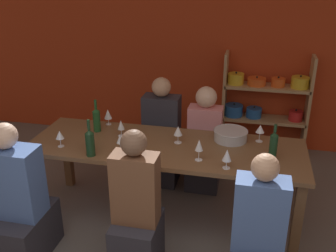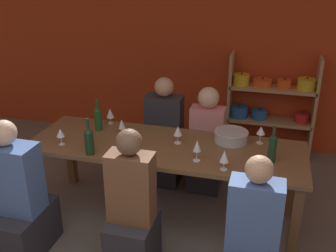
{
  "view_description": "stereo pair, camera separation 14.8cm",
  "coord_description": "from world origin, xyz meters",
  "px_view_note": "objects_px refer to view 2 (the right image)",
  "views": [
    {
      "loc": [
        0.64,
        -1.24,
        2.35
      ],
      "look_at": [
        -0.1,
        2.03,
        0.93
      ],
      "focal_mm": 42.0,
      "sensor_mm": 36.0,
      "label": 1
    },
    {
      "loc": [
        0.78,
        -1.2,
        2.35
      ],
      "look_at": [
        -0.1,
        2.03,
        0.93
      ],
      "focal_mm": 42.0,
      "sensor_mm": 36.0,
      "label": 2
    }
  ],
  "objects_px": {
    "mixing_bowl": "(231,136)",
    "wine_bottle_green": "(89,141)",
    "wine_glass_red_c": "(197,146)",
    "wine_glass_white_b": "(60,133)",
    "wine_glass_red_b": "(110,113)",
    "wine_glass_empty_b": "(119,139)",
    "shelf_unit": "(269,116)",
    "wine_glass_red_d": "(122,125)",
    "dining_table": "(165,154)",
    "person_near_c": "(17,207)",
    "person_far_a": "(206,150)",
    "person_far_b": "(164,143)",
    "wine_glass_empty_c": "(261,131)",
    "wine_bottle_dark": "(98,118)",
    "wine_glass_white_a": "(178,131)",
    "wine_glass_empty_a": "(224,157)",
    "wine_glass_red_a": "(89,134)",
    "wine_bottle_amber": "(272,147)",
    "person_near_b": "(251,247)",
    "person_near_a": "(132,219)"
  },
  "relations": [
    {
      "from": "wine_bottle_amber",
      "to": "wine_glass_empty_b",
      "type": "bearing_deg",
      "value": -173.31
    },
    {
      "from": "mixing_bowl",
      "to": "wine_glass_red_c",
      "type": "bearing_deg",
      "value": -116.45
    },
    {
      "from": "wine_glass_red_b",
      "to": "person_near_c",
      "type": "bearing_deg",
      "value": -108.66
    },
    {
      "from": "person_far_b",
      "to": "wine_bottle_green",
      "type": "bearing_deg",
      "value": 70.76
    },
    {
      "from": "mixing_bowl",
      "to": "wine_glass_red_c",
      "type": "height_order",
      "value": "wine_glass_red_c"
    },
    {
      "from": "wine_glass_white_a",
      "to": "person_near_b",
      "type": "relative_size",
      "value": 0.14
    },
    {
      "from": "person_far_b",
      "to": "person_near_c",
      "type": "xyz_separation_m",
      "value": [
        -0.86,
        -1.52,
        -0.0
      ]
    },
    {
      "from": "wine_glass_white_a",
      "to": "person_far_a",
      "type": "xyz_separation_m",
      "value": [
        0.18,
        0.61,
        -0.46
      ]
    },
    {
      "from": "wine_glass_red_c",
      "to": "wine_glass_empty_c",
      "type": "xyz_separation_m",
      "value": [
        0.5,
        0.5,
        -0.01
      ]
    },
    {
      "from": "wine_glass_empty_c",
      "to": "person_far_a",
      "type": "relative_size",
      "value": 0.14
    },
    {
      "from": "shelf_unit",
      "to": "wine_glass_white_b",
      "type": "relative_size",
      "value": 8.4
    },
    {
      "from": "wine_glass_empty_b",
      "to": "wine_glass_red_c",
      "type": "relative_size",
      "value": 0.87
    },
    {
      "from": "wine_glass_white_b",
      "to": "person_near_b",
      "type": "distance_m",
      "value": 1.93
    },
    {
      "from": "wine_glass_white_a",
      "to": "person_near_a",
      "type": "height_order",
      "value": "person_near_a"
    },
    {
      "from": "person_far_a",
      "to": "wine_glass_white_b",
      "type": "bearing_deg",
      "value": 37.34
    },
    {
      "from": "shelf_unit",
      "to": "wine_bottle_dark",
      "type": "relative_size",
      "value": 3.95
    },
    {
      "from": "wine_bottle_amber",
      "to": "wine_glass_red_c",
      "type": "bearing_deg",
      "value": -166.07
    },
    {
      "from": "shelf_unit",
      "to": "person_far_b",
      "type": "bearing_deg",
      "value": -138.78
    },
    {
      "from": "wine_glass_red_b",
      "to": "wine_glass_red_c",
      "type": "bearing_deg",
      "value": -29.18
    },
    {
      "from": "mixing_bowl",
      "to": "person_near_b",
      "type": "bearing_deg",
      "value": -73.84
    },
    {
      "from": "wine_glass_white_a",
      "to": "wine_glass_red_d",
      "type": "xyz_separation_m",
      "value": [
        -0.56,
        0.03,
        -0.01
      ]
    },
    {
      "from": "person_far_b",
      "to": "wine_glass_white_b",
      "type": "bearing_deg",
      "value": 53.47
    },
    {
      "from": "wine_glass_red_b",
      "to": "wine_glass_empty_b",
      "type": "bearing_deg",
      "value": -60.03
    },
    {
      "from": "wine_glass_red_a",
      "to": "person_near_c",
      "type": "xyz_separation_m",
      "value": [
        -0.42,
        -0.58,
        -0.47
      ]
    },
    {
      "from": "wine_glass_red_d",
      "to": "person_far_a",
      "type": "distance_m",
      "value": 1.04
    },
    {
      "from": "wine_bottle_amber",
      "to": "wine_glass_empty_a",
      "type": "relative_size",
      "value": 1.92
    },
    {
      "from": "wine_glass_empty_b",
      "to": "dining_table",
      "type": "bearing_deg",
      "value": 32.17
    },
    {
      "from": "wine_glass_empty_b",
      "to": "person_near_c",
      "type": "xyz_separation_m",
      "value": [
        -0.72,
        -0.57,
        -0.46
      ]
    },
    {
      "from": "dining_table",
      "to": "wine_glass_red_d",
      "type": "xyz_separation_m",
      "value": [
        -0.46,
        0.11,
        0.2
      ]
    },
    {
      "from": "wine_bottle_dark",
      "to": "wine_glass_red_a",
      "type": "xyz_separation_m",
      "value": [
        0.08,
        -0.38,
        -0.0
      ]
    },
    {
      "from": "wine_glass_red_a",
      "to": "wine_glass_empty_c",
      "type": "height_order",
      "value": "wine_glass_red_a"
    },
    {
      "from": "wine_glass_empty_b",
      "to": "wine_glass_red_a",
      "type": "relative_size",
      "value": 0.99
    },
    {
      "from": "wine_bottle_dark",
      "to": "dining_table",
      "type": "bearing_deg",
      "value": -12.69
    },
    {
      "from": "shelf_unit",
      "to": "wine_glass_red_d",
      "type": "distance_m",
      "value": 2.12
    },
    {
      "from": "wine_glass_red_c",
      "to": "wine_glass_white_b",
      "type": "height_order",
      "value": "wine_glass_red_c"
    },
    {
      "from": "wine_bottle_amber",
      "to": "wine_glass_empty_b",
      "type": "distance_m",
      "value": 1.31
    },
    {
      "from": "wine_bottle_green",
      "to": "wine_glass_red_c",
      "type": "relative_size",
      "value": 1.74
    },
    {
      "from": "person_far_a",
      "to": "person_far_b",
      "type": "xyz_separation_m",
      "value": [
        -0.49,
        0.04,
        0.01
      ]
    },
    {
      "from": "mixing_bowl",
      "to": "wine_bottle_green",
      "type": "xyz_separation_m",
      "value": [
        -1.16,
        -0.59,
        0.07
      ]
    },
    {
      "from": "wine_bottle_green",
      "to": "wine_glass_red_d",
      "type": "bearing_deg",
      "value": 74.55
    },
    {
      "from": "dining_table",
      "to": "person_near_c",
      "type": "distance_m",
      "value": 1.36
    },
    {
      "from": "shelf_unit",
      "to": "wine_glass_red_c",
      "type": "relative_size",
      "value": 6.78
    },
    {
      "from": "shelf_unit",
      "to": "wine_glass_empty_b",
      "type": "distance_m",
      "value": 2.33
    },
    {
      "from": "dining_table",
      "to": "wine_bottle_dark",
      "type": "bearing_deg",
      "value": 167.31
    },
    {
      "from": "wine_bottle_green",
      "to": "wine_glass_red_c",
      "type": "height_order",
      "value": "wine_bottle_green"
    },
    {
      "from": "mixing_bowl",
      "to": "wine_bottle_dark",
      "type": "height_order",
      "value": "wine_bottle_dark"
    },
    {
      "from": "wine_bottle_green",
      "to": "wine_glass_empty_a",
      "type": "bearing_deg",
      "value": 1.54
    },
    {
      "from": "person_near_b",
      "to": "dining_table",
      "type": "bearing_deg",
      "value": 138.28
    },
    {
      "from": "wine_glass_red_b",
      "to": "person_far_b",
      "type": "xyz_separation_m",
      "value": [
        0.47,
        0.37,
        -0.45
      ]
    },
    {
      "from": "dining_table",
      "to": "mixing_bowl",
      "type": "height_order",
      "value": "mixing_bowl"
    }
  ]
}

